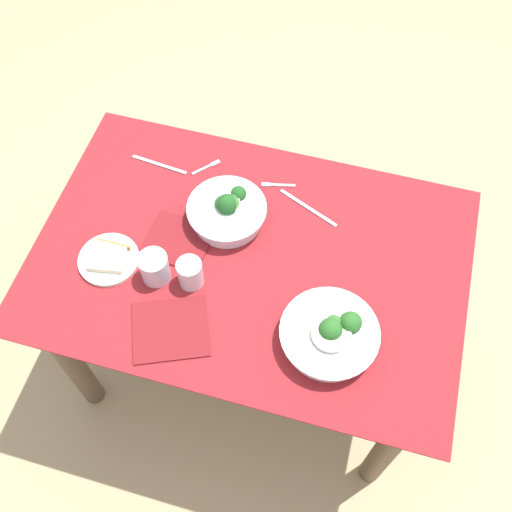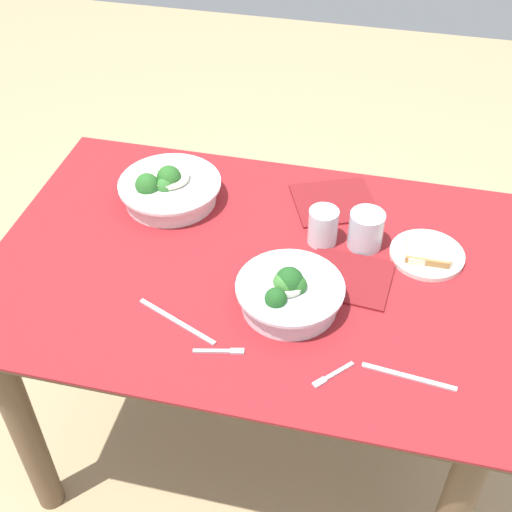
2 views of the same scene
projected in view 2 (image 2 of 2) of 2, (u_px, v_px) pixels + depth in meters
The scene contains 13 objects.
ground_plane at pixel (256, 439), 2.02m from camera, with size 6.00×6.00×0.00m, color tan.
dining_table at pixel (256, 303), 1.63m from camera, with size 1.21×0.81×0.71m.
broccoli_bowl_far at pixel (169, 189), 1.69m from camera, with size 0.26×0.26×0.10m.
broccoli_bowl_near at pixel (289, 293), 1.42m from camera, with size 0.23×0.23×0.10m.
bread_side_plate at pixel (427, 253), 1.55m from camera, with size 0.17×0.17×0.03m.
water_glass_center at pixel (366, 230), 1.56m from camera, with size 0.08×0.08×0.09m, color silver.
water_glass_side at pixel (323, 226), 1.57m from camera, with size 0.07×0.07×0.09m, color silver.
fork_by_far_bowl at pixel (331, 376), 1.30m from camera, with size 0.07×0.08×0.00m.
fork_by_near_bowl at pixel (221, 351), 1.35m from camera, with size 0.10×0.03×0.00m.
table_knife_left at pixel (177, 321), 1.41m from camera, with size 0.20×0.01×0.00m, color #B7B7BC.
table_knife_right at pixel (409, 377), 1.30m from camera, with size 0.18×0.01×0.00m, color #B7B7BC.
napkin_folded_upper at pixel (334, 202), 1.70m from camera, with size 0.20×0.17×0.01m, color maroon.
napkin_folded_lower at pixel (349, 277), 1.50m from camera, with size 0.18×0.16×0.01m, color maroon.
Camera 2 is at (0.26, -1.10, 1.76)m, focal length 47.63 mm.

